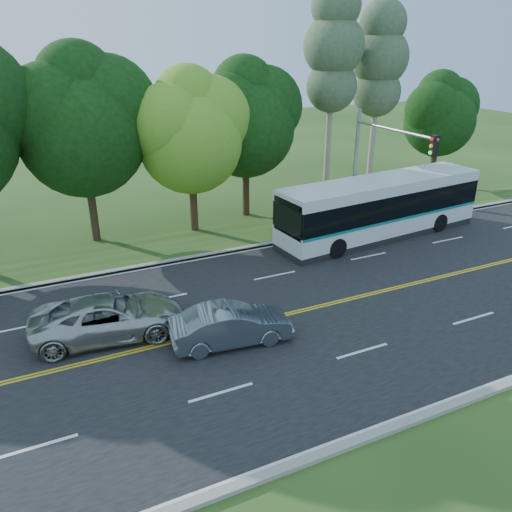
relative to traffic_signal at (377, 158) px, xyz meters
name	(u,v)px	position (x,y,z in m)	size (l,w,h in m)	color
ground	(323,306)	(-6.49, -5.40, -4.67)	(120.00, 120.00, 0.00)	#244717
road	(323,306)	(-6.49, -5.40, -4.66)	(60.00, 14.00, 0.02)	black
curb_north	(253,247)	(-6.49, 1.75, -4.60)	(60.00, 0.30, 0.15)	gray
curb_south	(447,407)	(-6.49, -12.55, -4.60)	(60.00, 0.30, 0.15)	gray
grass_verge	(239,236)	(-6.49, 3.60, -4.62)	(60.00, 4.00, 0.10)	#244717
lane_markings	(321,306)	(-6.59, -5.40, -4.65)	(57.60, 13.82, 0.00)	gold
tree_row	(126,115)	(-11.65, 6.73, 2.06)	(44.70, 9.10, 13.84)	black
bougainvillea_hedge	(352,212)	(0.69, 2.75, -3.95)	(9.50, 2.25, 1.50)	#9E0D16
traffic_signal	(377,158)	(0.00, 0.00, 0.00)	(0.42, 6.10, 7.00)	gray
transit_bus	(380,208)	(0.83, 0.33, -3.00)	(12.96, 3.97, 3.34)	silver
sedan	(231,325)	(-11.08, -6.35, -3.91)	(1.56, 4.48, 1.48)	slate
suv	(109,317)	(-15.08, -3.93, -3.87)	(2.60, 5.63, 1.57)	#ABAEB0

